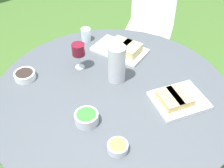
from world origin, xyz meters
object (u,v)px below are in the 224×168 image
object	(u,v)px
chair_near_right	(150,21)
water_pitcher	(117,64)
wine_glass	(78,50)
dining_table	(112,103)

from	to	relation	value
chair_near_right	water_pitcher	bearing A→B (deg)	171.75
chair_near_right	wine_glass	size ratio (longest dim) A/B	4.96
dining_table	chair_near_right	xyz separation A→B (m)	(1.30, -0.18, -0.14)
wine_glass	chair_near_right	bearing A→B (deg)	-21.00
dining_table	wine_glass	bearing A→B (deg)	51.04
chair_near_right	wine_glass	bearing A→B (deg)	159.00
dining_table	chair_near_right	distance (m)	1.32
water_pitcher	wine_glass	bearing A→B (deg)	73.16
dining_table	water_pitcher	size ratio (longest dim) A/B	6.00
chair_near_right	wine_glass	world-z (taller)	wine_glass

